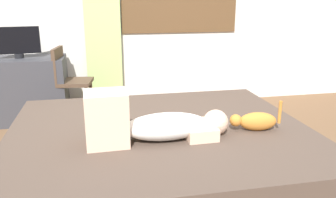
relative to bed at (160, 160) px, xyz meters
name	(u,v)px	position (x,y,z in m)	size (l,w,h in m)	color
ground_plane	(170,188)	(0.08, 0.02, -0.25)	(16.00, 16.00, 0.00)	brown
bed	(160,160)	(0.00, 0.00, 0.00)	(2.17, 1.84, 0.51)	brown
person_lying	(152,123)	(-0.09, -0.20, 0.37)	(0.94, 0.28, 0.34)	silver
cat	(255,121)	(0.64, -0.18, 0.32)	(0.36, 0.15, 0.21)	#C67A2D
desk	(27,89)	(-1.24, 1.87, 0.12)	(0.90, 0.56, 0.74)	#38383D
tv_monitor	(17,42)	(-1.27, 1.87, 0.67)	(0.48, 0.10, 0.35)	black
cup	(56,53)	(-0.88, 1.90, 0.54)	(0.07, 0.07, 0.09)	white
chair_by_desk	(68,78)	(-0.75, 1.77, 0.26)	(0.43, 0.43, 0.86)	#4C3828
curtain_left	(102,15)	(-0.33, 2.15, 0.94)	(0.44, 0.06, 2.38)	#ADCC75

